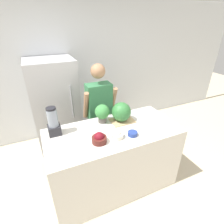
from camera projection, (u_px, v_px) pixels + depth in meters
name	position (u px, v px, depth m)	size (l,w,h in m)	color
ground_plane	(126.00, 205.00, 2.37)	(14.00, 14.00, 0.00)	beige
wall_back	(77.00, 72.00, 3.48)	(8.00, 0.06, 2.60)	silver
counter_island	(113.00, 159.00, 2.47)	(1.72, 0.81, 0.96)	beige
refrigerator	(56.00, 105.00, 3.20)	(0.79, 0.70, 1.66)	#B7B7BC
person	(100.00, 114.00, 2.84)	(0.52, 0.27, 1.67)	#333338
cutting_board	(122.00, 121.00, 2.45)	(0.32, 0.24, 0.01)	tan
watermelon	(121.00, 112.00, 2.39)	(0.27, 0.27, 0.27)	#2D6B33
bowl_cherries	(99.00, 138.00, 2.01)	(0.17, 0.17, 0.13)	#511E19
bowl_cream	(117.00, 135.00, 2.10)	(0.15, 0.15, 0.10)	beige
bowl_small_blue	(133.00, 134.00, 2.14)	(0.12, 0.12, 0.05)	navy
blender	(53.00, 123.00, 2.10)	(0.15, 0.15, 0.36)	#28282D
potted_plant	(102.00, 113.00, 2.36)	(0.20, 0.20, 0.26)	#514C47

